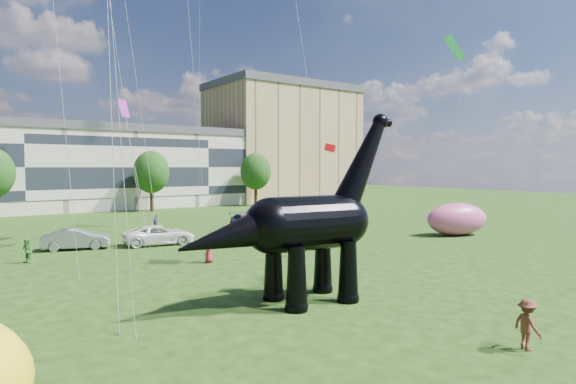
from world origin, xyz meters
TOP-DOWN VIEW (x-y plane):
  - ground at (0.00, 0.00)m, footprint 220.00×220.00m
  - terrace_row at (-8.00, 62.00)m, footprint 78.00×11.00m
  - apartment_block at (40.00, 65.00)m, footprint 28.00×18.00m
  - tree_mid_right at (8.00, 53.00)m, footprint 5.20×5.20m
  - tree_far_right at (26.00, 53.00)m, footprint 5.20×5.20m
  - dinosaur_sculpture at (-2.97, 2.22)m, footprint 11.91×3.52m
  - car_grey at (-8.47, 24.49)m, footprint 5.30×3.08m
  - car_white at (-2.24, 22.96)m, footprint 6.27×3.63m
  - car_dark at (8.65, 26.88)m, footprint 3.21×5.94m
  - gazebo_near at (12.07, 25.52)m, footprint 4.27×4.27m
  - gazebo_far at (12.68, 26.43)m, footprint 4.63×4.63m
  - inflatable_pink at (22.87, 11.63)m, footprint 6.91×5.03m
  - visitors at (-2.24, 15.02)m, footprint 52.67×46.14m

SIDE VIEW (x-z plane):
  - ground at x=0.00m, z-range 0.00..0.00m
  - car_dark at x=8.65m, z-range 0.00..1.64m
  - car_white at x=-2.24m, z-range 0.00..1.64m
  - car_grey at x=-8.47m, z-range 0.00..1.65m
  - visitors at x=-2.24m, z-range -0.06..1.82m
  - inflatable_pink at x=22.87m, z-range 0.00..3.11m
  - gazebo_near at x=12.07m, z-range 0.54..3.20m
  - gazebo_far at x=12.68m, z-range 0.56..3.32m
  - dinosaur_sculpture at x=-2.97m, z-range -1.19..8.52m
  - terrace_row at x=-8.00m, z-range 0.00..12.00m
  - tree_mid_right at x=8.00m, z-range 1.57..11.01m
  - tree_far_right at x=26.00m, z-range 1.57..11.01m
  - apartment_block at x=40.00m, z-range 0.00..22.00m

